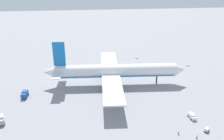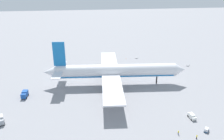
{
  "view_description": "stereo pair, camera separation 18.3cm",
  "coord_description": "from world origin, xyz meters",
  "px_view_note": "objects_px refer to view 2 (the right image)",
  "views": [
    {
      "loc": [
        -17.36,
        -111.55,
        53.28
      ],
      "look_at": [
        -1.79,
        3.89,
        6.78
      ],
      "focal_mm": 37.73,
      "sensor_mm": 36.0,
      "label": 1
    },
    {
      "loc": [
        -17.18,
        -111.57,
        53.28
      ],
      "look_at": [
        -1.79,
        3.89,
        6.78
      ],
      "focal_mm": 37.73,
      "sensor_mm": 36.0,
      "label": 2
    }
  ],
  "objects_px": {
    "service_truck_2": "(25,94)",
    "ground_worker_2": "(178,132)",
    "traffic_cone_0": "(126,58)",
    "baggage_cart_2": "(207,130)",
    "service_truck_0": "(1,120)",
    "traffic_cone_1": "(65,59)",
    "baggage_cart_1": "(137,58)",
    "airliner": "(114,71)",
    "service_van": "(192,116)",
    "ground_worker_3": "(197,137)",
    "baggage_cart_0": "(188,65)"
  },
  "relations": [
    {
      "from": "service_truck_2",
      "to": "ground_worker_2",
      "type": "relative_size",
      "value": 3.15
    },
    {
      "from": "service_van",
      "to": "baggage_cart_1",
      "type": "xyz_separation_m",
      "value": [
        -4.83,
        76.25,
        -0.77
      ]
    },
    {
      "from": "service_truck_2",
      "to": "service_van",
      "type": "distance_m",
      "value": 75.55
    },
    {
      "from": "baggage_cart_0",
      "to": "ground_worker_2",
      "type": "bearing_deg",
      "value": -116.81
    },
    {
      "from": "airliner",
      "to": "service_truck_0",
      "type": "height_order",
      "value": "airliner"
    },
    {
      "from": "service_truck_0",
      "to": "baggage_cart_0",
      "type": "height_order",
      "value": "service_truck_0"
    },
    {
      "from": "service_truck_0",
      "to": "ground_worker_2",
      "type": "relative_size",
      "value": 3.08
    },
    {
      "from": "service_truck_2",
      "to": "airliner",
      "type": "bearing_deg",
      "value": 10.64
    },
    {
      "from": "service_van",
      "to": "ground_worker_3",
      "type": "height_order",
      "value": "service_van"
    },
    {
      "from": "baggage_cart_1",
      "to": "traffic_cone_0",
      "type": "xyz_separation_m",
      "value": [
        -7.47,
        -0.2,
        0.01
      ]
    },
    {
      "from": "traffic_cone_0",
      "to": "baggage_cart_1",
      "type": "bearing_deg",
      "value": 1.57
    },
    {
      "from": "ground_worker_3",
      "to": "traffic_cone_0",
      "type": "height_order",
      "value": "ground_worker_3"
    },
    {
      "from": "airliner",
      "to": "baggage_cart_1",
      "type": "height_order",
      "value": "airliner"
    },
    {
      "from": "ground_worker_2",
      "to": "ground_worker_3",
      "type": "relative_size",
      "value": 0.95
    },
    {
      "from": "baggage_cart_1",
      "to": "ground_worker_2",
      "type": "xyz_separation_m",
      "value": [
        -4.61,
        -85.46,
        0.55
      ]
    },
    {
      "from": "baggage_cart_1",
      "to": "traffic_cone_1",
      "type": "relative_size",
      "value": 5.95
    },
    {
      "from": "service_truck_0",
      "to": "traffic_cone_0",
      "type": "bearing_deg",
      "value": 47.87
    },
    {
      "from": "baggage_cart_2",
      "to": "ground_worker_2",
      "type": "xyz_separation_m",
      "value": [
        -10.99,
        -0.3,
        0.07
      ]
    },
    {
      "from": "traffic_cone_0",
      "to": "ground_worker_3",
      "type": "bearing_deg",
      "value": -84.7
    },
    {
      "from": "airliner",
      "to": "traffic_cone_1",
      "type": "distance_m",
      "value": 52.68
    },
    {
      "from": "service_truck_2",
      "to": "ground_worker_2",
      "type": "xyz_separation_m",
      "value": [
        60.97,
        -36.61,
        -0.78
      ]
    },
    {
      "from": "service_truck_0",
      "to": "baggage_cart_1",
      "type": "height_order",
      "value": "service_truck_0"
    },
    {
      "from": "baggage_cart_1",
      "to": "traffic_cone_1",
      "type": "bearing_deg",
      "value": 175.91
    },
    {
      "from": "airliner",
      "to": "baggage_cart_1",
      "type": "relative_size",
      "value": 22.57
    },
    {
      "from": "baggage_cart_0",
      "to": "service_truck_0",
      "type": "bearing_deg",
      "value": -152.92
    },
    {
      "from": "traffic_cone_1",
      "to": "service_van",
      "type": "bearing_deg",
      "value": -55.72
    },
    {
      "from": "traffic_cone_0",
      "to": "baggage_cart_0",
      "type": "bearing_deg",
      "value": -27.15
    },
    {
      "from": "service_van",
      "to": "traffic_cone_1",
      "type": "height_order",
      "value": "service_van"
    },
    {
      "from": "service_truck_2",
      "to": "baggage_cart_1",
      "type": "distance_m",
      "value": 81.78
    },
    {
      "from": "airliner",
      "to": "baggage_cart_2",
      "type": "relative_size",
      "value": 25.47
    },
    {
      "from": "service_van",
      "to": "traffic_cone_0",
      "type": "height_order",
      "value": "service_van"
    },
    {
      "from": "service_truck_2",
      "to": "traffic_cone_0",
      "type": "relative_size",
      "value": 9.25
    },
    {
      "from": "traffic_cone_0",
      "to": "baggage_cart_2",
      "type": "bearing_deg",
      "value": -80.74
    },
    {
      "from": "airliner",
      "to": "ground_worker_3",
      "type": "bearing_deg",
      "value": -64.93
    },
    {
      "from": "traffic_cone_0",
      "to": "traffic_cone_1",
      "type": "bearing_deg",
      "value": 174.91
    },
    {
      "from": "ground_worker_2",
      "to": "ground_worker_3",
      "type": "distance_m",
      "value": 6.34
    },
    {
      "from": "baggage_cart_1",
      "to": "traffic_cone_1",
      "type": "distance_m",
      "value": 49.7
    },
    {
      "from": "airliner",
      "to": "traffic_cone_0",
      "type": "height_order",
      "value": "airliner"
    },
    {
      "from": "baggage_cart_0",
      "to": "ground_worker_2",
      "type": "xyz_separation_m",
      "value": [
        -33.63,
        -66.55,
        0.55
      ]
    },
    {
      "from": "service_truck_0",
      "to": "baggage_cart_1",
      "type": "xyz_separation_m",
      "value": [
        70.35,
        69.72,
        -1.33
      ]
    },
    {
      "from": "baggage_cart_2",
      "to": "traffic_cone_1",
      "type": "height_order",
      "value": "baggage_cart_2"
    },
    {
      "from": "service_truck_0",
      "to": "baggage_cart_0",
      "type": "distance_m",
      "value": 111.61
    },
    {
      "from": "baggage_cart_0",
      "to": "ground_worker_3",
      "type": "xyz_separation_m",
      "value": [
        -28.26,
        -69.92,
        0.6
      ]
    },
    {
      "from": "ground_worker_2",
      "to": "traffic_cone_1",
      "type": "distance_m",
      "value": 99.72
    },
    {
      "from": "traffic_cone_0",
      "to": "traffic_cone_1",
      "type": "xyz_separation_m",
      "value": [
        -42.1,
        3.75,
        0.0
      ]
    },
    {
      "from": "service_truck_2",
      "to": "traffic_cone_0",
      "type": "xyz_separation_m",
      "value": [
        58.1,
        48.65,
        -1.33
      ]
    },
    {
      "from": "service_truck_0",
      "to": "traffic_cone_0",
      "type": "height_order",
      "value": "service_truck_0"
    },
    {
      "from": "service_truck_2",
      "to": "traffic_cone_1",
      "type": "height_order",
      "value": "service_truck_2"
    },
    {
      "from": "ground_worker_3",
      "to": "baggage_cart_1",
      "type": "bearing_deg",
      "value": 90.49
    },
    {
      "from": "service_truck_0",
      "to": "traffic_cone_1",
      "type": "bearing_deg",
      "value": 74.17
    }
  ]
}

